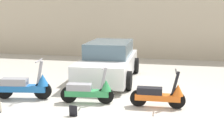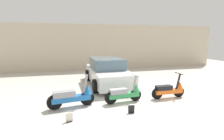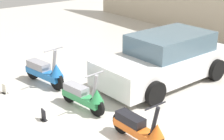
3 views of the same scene
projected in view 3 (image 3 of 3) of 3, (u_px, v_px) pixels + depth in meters
ground_plane at (50, 136)px, 6.99m from camera, size 28.00×28.00×0.00m
scooter_front_left at (45, 71)px, 9.32m from camera, size 1.61×0.62×1.13m
scooter_front_right at (84, 96)px, 7.95m from camera, size 1.46×0.53×1.02m
scooter_front_center at (140, 128)px, 6.59m from camera, size 1.43×0.51×1.00m
car_rear_left at (165, 59)px, 9.49m from camera, size 2.02×4.05×1.36m
placard_near_left_scooter at (4, 89)px, 8.90m from camera, size 0.20×0.14×0.26m
placard_near_right_scooter at (44, 116)px, 7.56m from camera, size 0.20×0.13×0.26m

